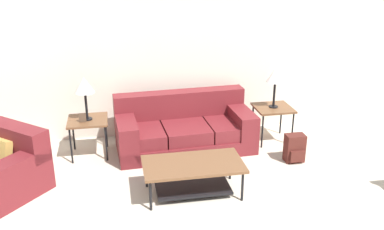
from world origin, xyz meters
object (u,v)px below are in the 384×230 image
(side_table_left, at_px, (88,123))
(side_table_right, at_px, (273,110))
(table_lamp_right, at_px, (276,76))
(couch, at_px, (184,130))
(coffee_table, at_px, (193,171))
(table_lamp_left, at_px, (84,86))
(backpack, at_px, (295,148))

(side_table_left, distance_m, side_table_right, 2.83)
(side_table_left, xyz_separation_m, table_lamp_right, (2.83, 0.00, 0.55))
(couch, relative_size, side_table_left, 3.67)
(coffee_table, bearing_deg, side_table_right, 41.49)
(table_lamp_left, relative_size, table_lamp_right, 1.00)
(side_table_left, bearing_deg, coffee_table, -46.42)
(couch, bearing_deg, table_lamp_right, 0.53)
(side_table_right, bearing_deg, backpack, -85.43)
(side_table_left, distance_m, table_lamp_right, 2.89)
(side_table_left, height_order, table_lamp_right, table_lamp_right)
(coffee_table, relative_size, side_table_left, 2.16)
(coffee_table, height_order, backpack, coffee_table)
(coffee_table, xyz_separation_m, side_table_right, (1.54, 1.36, 0.20))
(coffee_table, xyz_separation_m, table_lamp_right, (1.54, 1.36, 0.75))
(couch, bearing_deg, table_lamp_left, 179.46)
(coffee_table, bearing_deg, table_lamp_left, 133.58)
(side_table_right, relative_size, backpack, 1.40)
(coffee_table, distance_m, backpack, 1.71)
(side_table_left, bearing_deg, backpack, -14.68)
(table_lamp_right, bearing_deg, side_table_right, -135.00)
(couch, bearing_deg, backpack, -26.71)
(side_table_right, xyz_separation_m, backpack, (0.06, -0.76, -0.31))
(couch, relative_size, backpack, 5.12)
(backpack, bearing_deg, table_lamp_left, 165.32)
(backpack, bearing_deg, couch, 153.29)
(table_lamp_right, distance_m, backpack, 1.15)
(backpack, bearing_deg, side_table_right, 94.57)
(couch, distance_m, coffee_table, 1.35)
(side_table_right, xyz_separation_m, table_lamp_left, (-2.83, 0.00, 0.55))
(side_table_right, bearing_deg, couch, -179.47)
(backpack, bearing_deg, coffee_table, -159.35)
(coffee_table, bearing_deg, side_table_left, 133.58)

